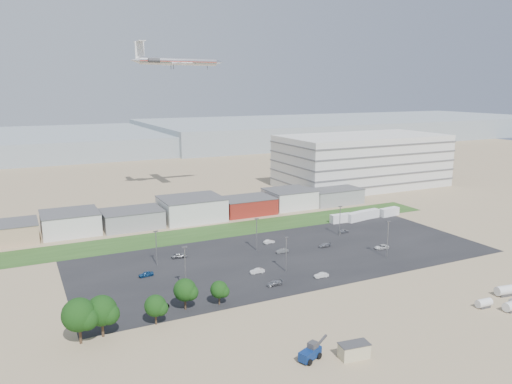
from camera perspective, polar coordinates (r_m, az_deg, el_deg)
ground at (r=126.57m, az=6.02°, el=-10.27°), size 700.00×700.00×0.00m
parking_lot at (r=145.01m, az=3.48°, el=-7.30°), size 120.00×50.00×0.01m
grass_strip at (r=170.29m, az=-3.34°, el=-4.37°), size 160.00×16.00×0.02m
hills_backdrop at (r=428.66m, az=-12.20°, el=5.83°), size 700.00×200.00×9.00m
building_row at (r=181.30m, az=-10.67°, el=-2.25°), size 170.00×20.00×8.00m
parking_garage at (r=249.53m, az=12.02°, el=3.52°), size 80.00×40.00×25.00m
portable_shed at (r=95.30m, az=11.14°, el=-17.35°), size 5.85×3.56×2.78m
telehandler at (r=93.36m, az=6.20°, el=-17.72°), size 7.86×5.11×3.11m
storage_tank_nw at (r=123.09m, az=24.59°, el=-11.44°), size 3.76×2.05×2.19m
storage_tank_ne at (r=131.62m, az=26.54°, el=-10.01°), size 4.65×2.79×2.63m
storage_tank_sw at (r=123.88m, az=27.19°, el=-11.48°), size 4.16×2.24×2.44m
box_trailer_a at (r=181.84m, az=9.69°, el=-2.98°), size 8.16×2.80×3.03m
box_trailer_b at (r=184.80m, az=11.40°, el=-2.78°), size 8.88×4.25×3.20m
box_trailer_c at (r=189.65m, az=12.78°, el=-2.47°), size 8.60×3.47×3.14m
box_trailer_d at (r=194.85m, az=14.99°, el=-2.21°), size 8.38×3.33×3.07m
tree_far_left at (r=102.00m, az=-19.57°, el=-13.45°), size 6.83×6.83×10.24m
tree_left at (r=103.32m, az=-17.22°, el=-13.16°), size 6.37×6.37×9.56m
tree_mid at (r=106.09m, az=-11.42°, el=-12.87°), size 4.79×4.79×7.18m
tree_right at (r=111.37m, az=-8.12°, el=-11.28°), size 5.33×5.33×8.00m
tree_near at (r=113.20m, az=-4.24°, el=-11.26°), size 4.21×4.21×6.31m
lightpole_front_l at (r=120.52m, az=-8.10°, el=-8.68°), size 1.29×0.54×10.99m
lightpole_front_m at (r=131.82m, az=3.46°, el=-7.13°), size 1.11×0.46×9.41m
lightpole_front_r at (r=146.51m, az=14.80°, el=-5.27°), size 1.26×0.53×10.75m
lightpole_back_l at (r=138.51m, az=-11.32°, el=-6.33°), size 1.14×0.48×9.73m
lightpole_back_m at (r=147.94m, az=0.07°, el=-4.89°), size 1.16×0.48×9.84m
lightpole_back_r at (r=164.90m, az=9.56°, el=-3.28°), size 1.16×0.49×9.89m
airliner at (r=219.55m, az=-8.85°, el=14.55°), size 40.76×27.79×12.04m
parked_car_0 at (r=155.16m, az=14.15°, el=-6.11°), size 4.59×2.21×1.26m
parked_car_3 at (r=124.17m, az=2.13°, el=-10.36°), size 4.27×1.87×1.22m
parked_car_4 at (r=131.69m, az=0.14°, el=-9.01°), size 3.94×1.52×1.28m
parked_car_5 at (r=132.59m, az=-12.46°, el=-9.15°), size 3.91×1.85×1.29m
parked_car_7 at (r=147.34m, az=3.01°, el=-6.73°), size 3.81×1.56×1.23m
parked_car_8 at (r=169.32m, az=9.97°, el=-4.41°), size 3.77×1.76×1.25m
parked_car_9 at (r=144.72m, az=-8.76°, el=-7.21°), size 4.62×2.54×1.23m
parked_car_10 at (r=114.15m, az=-10.94°, el=-12.64°), size 4.39×2.09×1.23m
parked_car_11 at (r=155.77m, az=1.51°, el=-5.69°), size 3.74×1.63×1.20m
parked_car_12 at (r=153.71m, az=7.83°, el=-6.05°), size 4.07×1.73×1.17m
parked_car_13 at (r=130.03m, az=7.47°, el=-9.40°), size 3.87×1.68×1.24m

